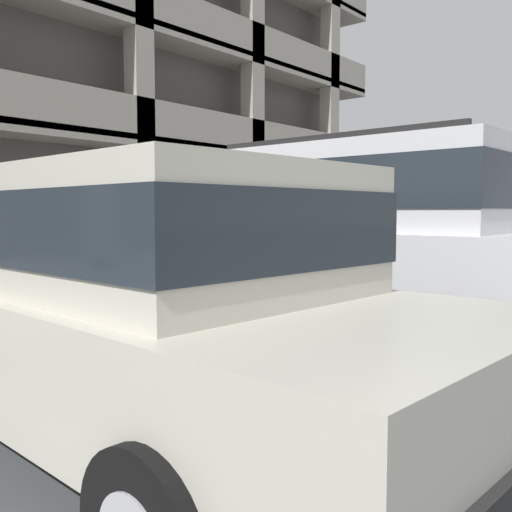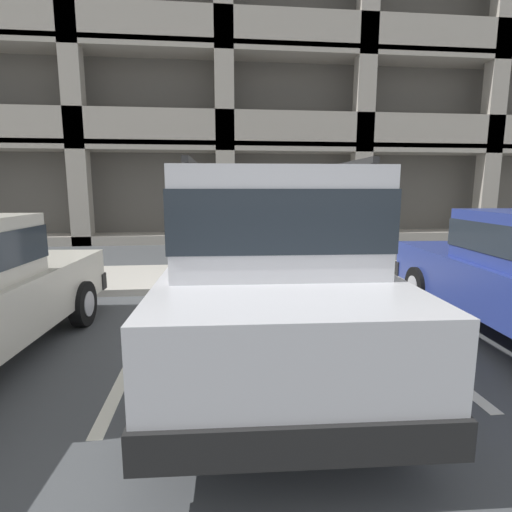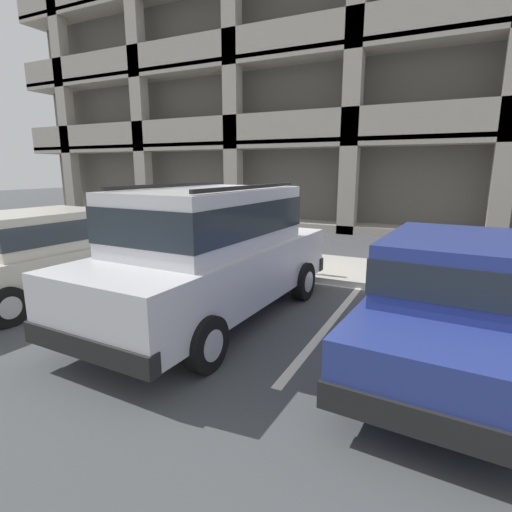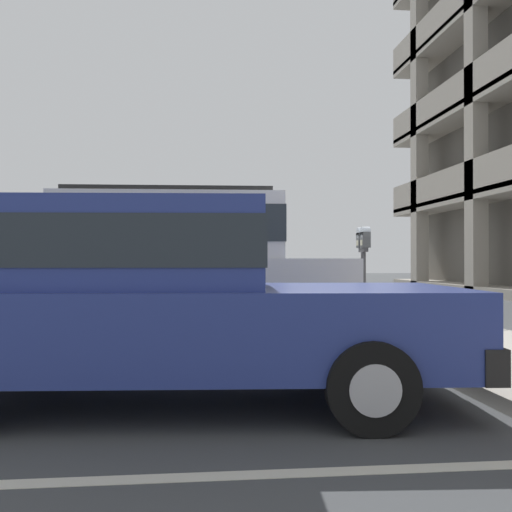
# 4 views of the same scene
# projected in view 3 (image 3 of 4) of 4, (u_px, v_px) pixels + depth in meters

# --- Properties ---
(ground_plane) EXTENTS (80.00, 80.00, 0.10)m
(ground_plane) POSITION_uv_depth(u_px,v_px,m) (279.00, 283.00, 8.19)
(ground_plane) COLOR #444749
(sidewalk) EXTENTS (40.00, 2.20, 0.12)m
(sidewalk) POSITION_uv_depth(u_px,v_px,m) (301.00, 265.00, 9.30)
(sidewalk) COLOR #ADA89E
(sidewalk) RESTS_ON ground_plane
(parking_stall_lines) EXTENTS (12.70, 4.80, 0.01)m
(parking_stall_lines) POSITION_uv_depth(u_px,v_px,m) (337.00, 315.00, 6.27)
(parking_stall_lines) COLOR silver
(parking_stall_lines) RESTS_ON ground_plane
(silver_suv) EXTENTS (2.15, 4.85, 2.03)m
(silver_suv) POSITION_uv_depth(u_px,v_px,m) (211.00, 248.00, 5.97)
(silver_suv) COLOR silver
(silver_suv) RESTS_ON ground_plane
(red_sedan) EXTENTS (2.04, 4.58, 1.54)m
(red_sedan) POSITION_uv_depth(u_px,v_px,m) (49.00, 251.00, 7.12)
(red_sedan) COLOR beige
(red_sedan) RESTS_ON ground_plane
(dark_hatchback) EXTENTS (2.05, 4.59, 1.54)m
(dark_hatchback) POSITION_uv_depth(u_px,v_px,m) (457.00, 296.00, 4.59)
(dark_hatchback) COLOR navy
(dark_hatchback) RESTS_ON ground_plane
(parking_meter_near) EXTENTS (0.35, 0.12, 1.46)m
(parking_meter_near) POSITION_uv_depth(u_px,v_px,m) (276.00, 220.00, 8.33)
(parking_meter_near) COLOR #47474C
(parking_meter_near) RESTS_ON sidewalk
(parking_garage) EXTENTS (32.00, 10.00, 16.25)m
(parking_garage) POSITION_uv_depth(u_px,v_px,m) (384.00, 43.00, 17.13)
(parking_garage) COLOR #5C5851
(parking_garage) RESTS_ON ground_plane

